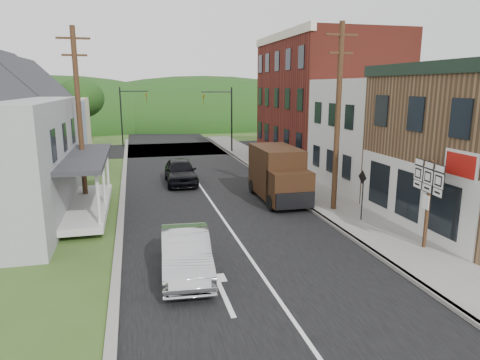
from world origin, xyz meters
TOP-DOWN VIEW (x-y plane):
  - ground at (0.00, 0.00)m, footprint 120.00×120.00m
  - road at (0.00, 10.00)m, footprint 9.00×90.00m
  - cross_road at (0.00, 27.00)m, footprint 60.00×9.00m
  - sidewalk_right at (5.90, 8.00)m, footprint 2.80×55.00m
  - curb_right at (4.55, 8.00)m, footprint 0.20×55.00m
  - curb_left at (-4.65, 8.00)m, footprint 0.30×55.00m
  - storefront_white at (11.30, 7.50)m, footprint 8.00×7.00m
  - storefront_red at (11.30, 17.00)m, footprint 8.00×12.00m
  - house_blue at (-11.00, 17.00)m, footprint 7.14×8.16m
  - house_cream at (-11.50, 26.00)m, footprint 7.14×8.16m
  - utility_pole_right at (5.60, 3.50)m, footprint 1.60×0.26m
  - utility_pole_left at (-6.50, 8.00)m, footprint 1.60×0.26m
  - traffic_signal_right at (4.30, 23.50)m, footprint 2.87×0.20m
  - traffic_signal_left at (-4.30, 30.50)m, footprint 2.87×0.20m
  - tree_left_d at (-9.00, 32.00)m, footprint 4.80×4.80m
  - forested_ridge at (0.00, 55.00)m, footprint 90.00×30.00m
  - silver_sedan at (-2.40, -2.02)m, footprint 1.83×4.52m
  - dark_sedan at (-1.09, 11.53)m, footprint 1.95×4.70m
  - delivery_van at (3.60, 6.14)m, footprint 2.20×5.18m
  - route_sign_cluster at (6.54, -2.10)m, footprint 0.29×1.90m
  - warning_sign at (5.99, 1.53)m, footprint 0.11×0.64m

SIDE VIEW (x-z plane):
  - ground at x=0.00m, z-range 0.00..0.00m
  - road at x=0.00m, z-range -0.01..0.01m
  - cross_road at x=0.00m, z-range -0.01..0.01m
  - forested_ridge at x=0.00m, z-range -8.00..8.00m
  - curb_left at x=-4.65m, z-range 0.00..0.12m
  - sidewalk_right at x=5.90m, z-range 0.00..0.15m
  - curb_right at x=4.55m, z-range 0.00..0.15m
  - silver_sedan at x=-2.40m, z-range 0.00..1.46m
  - dark_sedan at x=-1.09m, z-range 0.00..1.59m
  - delivery_van at x=3.60m, z-range 0.02..2.90m
  - warning_sign at x=5.99m, z-range 0.47..2.77m
  - route_sign_cluster at x=6.54m, z-range 0.64..3.98m
  - storefront_white at x=11.30m, z-range 0.00..6.50m
  - house_blue at x=-11.00m, z-range 0.05..7.33m
  - house_cream at x=-11.50m, z-range 0.05..7.33m
  - traffic_signal_right at x=4.30m, z-range 0.76..6.76m
  - traffic_signal_left at x=-4.30m, z-range 0.76..6.76m
  - utility_pole_right at x=5.60m, z-range 0.16..9.16m
  - utility_pole_left at x=-6.50m, z-range 0.16..9.16m
  - tree_left_d at x=-9.00m, z-range 1.41..8.35m
  - storefront_red at x=11.30m, z-range 0.00..10.00m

